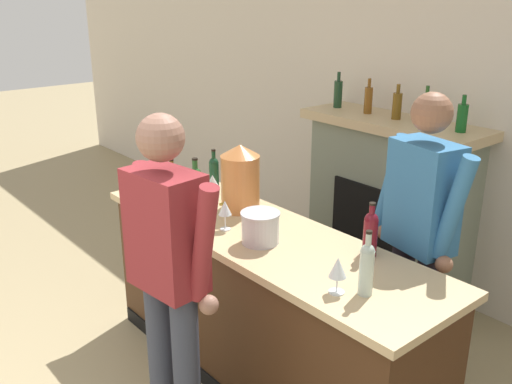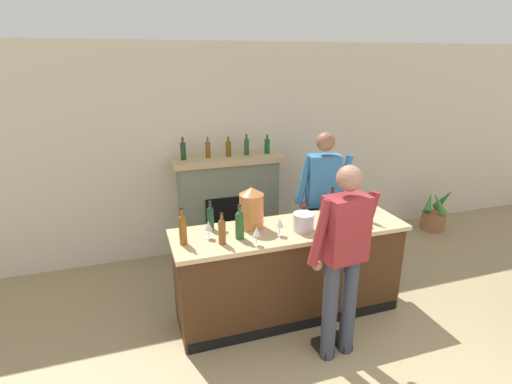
# 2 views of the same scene
# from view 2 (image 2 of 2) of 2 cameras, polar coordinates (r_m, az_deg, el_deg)

# --- Properties ---
(wall_back_panel) EXTENTS (12.00, 0.07, 2.75)m
(wall_back_panel) POSITION_cam_2_polar(r_m,az_deg,el_deg) (5.44, -0.75, 6.15)
(wall_back_panel) COLOR beige
(wall_back_panel) RESTS_ON ground_plane
(bar_counter) EXTENTS (2.33, 0.69, 0.97)m
(bar_counter) POSITION_cam_2_polar(r_m,az_deg,el_deg) (4.17, 4.76, -11.19)
(bar_counter) COLOR #412714
(bar_counter) RESTS_ON ground_plane
(fireplace_stone) EXTENTS (1.42, 0.52, 1.65)m
(fireplace_stone) POSITION_cam_2_polar(r_m,az_deg,el_deg) (5.29, -3.97, -1.95)
(fireplace_stone) COLOR gray
(fireplace_stone) RESTS_ON ground_plane
(potted_plant_corner) EXTENTS (0.42, 0.42, 0.71)m
(potted_plant_corner) POSITION_cam_2_polar(r_m,az_deg,el_deg) (6.79, 24.15, -2.95)
(potted_plant_corner) COLOR #9F6140
(potted_plant_corner) RESTS_ON ground_plane
(person_customer) EXTENTS (0.66, 0.33, 1.77)m
(person_customer) POSITION_cam_2_polar(r_m,az_deg,el_deg) (3.45, 12.32, -8.98)
(person_customer) COLOR #353A48
(person_customer) RESTS_ON ground_plane
(person_bartender) EXTENTS (0.65, 0.36, 1.78)m
(person_bartender) POSITION_cam_2_polar(r_m,az_deg,el_deg) (4.67, 9.46, -1.20)
(person_bartender) COLOR #272230
(person_bartender) RESTS_ON ground_plane
(copper_dispenser) EXTENTS (0.24, 0.28, 0.41)m
(copper_dispenser) POSITION_cam_2_polar(r_m,az_deg,el_deg) (3.87, -0.65, -2.24)
(copper_dispenser) COLOR #C1733B
(copper_dispenser) RESTS_ON bar_counter
(ice_bucket_steel) EXTENTS (0.21, 0.21, 0.17)m
(ice_bucket_steel) POSITION_cam_2_polar(r_m,az_deg,el_deg) (3.87, 6.81, -4.27)
(ice_bucket_steel) COLOR silver
(ice_bucket_steel) RESTS_ON bar_counter
(wine_bottle_port_short) EXTENTS (0.08, 0.08, 0.33)m
(wine_bottle_port_short) POSITION_cam_2_polar(r_m,az_deg,el_deg) (3.66, -2.35, -4.53)
(wine_bottle_port_short) COLOR #214E22
(wine_bottle_port_short) RESTS_ON bar_counter
(wine_bottle_cabernet_heavy) EXTENTS (0.07, 0.07, 0.29)m
(wine_bottle_cabernet_heavy) POSITION_cam_2_polar(r_m,az_deg,el_deg) (3.88, -6.53, -3.56)
(wine_bottle_cabernet_heavy) COLOR #163B24
(wine_bottle_cabernet_heavy) RESTS_ON bar_counter
(wine_bottle_merlot_tall) EXTENTS (0.07, 0.07, 0.29)m
(wine_bottle_merlot_tall) POSITION_cam_2_polar(r_m,az_deg,el_deg) (4.33, 10.79, -1.33)
(wine_bottle_merlot_tall) COLOR maroon
(wine_bottle_merlot_tall) RESTS_ON bar_counter
(wine_bottle_chardonnay_pale) EXTENTS (0.07, 0.07, 0.29)m
(wine_bottle_chardonnay_pale) POSITION_cam_2_polar(r_m,az_deg,el_deg) (3.58, -4.88, -5.46)
(wine_bottle_chardonnay_pale) COLOR brown
(wine_bottle_chardonnay_pale) RESTS_ON bar_counter
(wine_bottle_rose_blush) EXTENTS (0.07, 0.07, 0.35)m
(wine_bottle_rose_blush) POSITION_cam_2_polar(r_m,az_deg,el_deg) (3.61, -10.41, -5.12)
(wine_bottle_rose_blush) COLOR brown
(wine_bottle_rose_blush) RESTS_ON bar_counter
(wine_bottle_riesling_slim) EXTENTS (0.07, 0.07, 0.31)m
(wine_bottle_riesling_slim) POSITION_cam_2_polar(r_m,az_deg,el_deg) (4.20, 15.81, -2.32)
(wine_bottle_riesling_slim) COLOR #A4B6AB
(wine_bottle_riesling_slim) RESTS_ON bar_counter
(wine_glass_front_right) EXTENTS (0.07, 0.07, 0.17)m
(wine_glass_front_right) POSITION_cam_2_polar(r_m,az_deg,el_deg) (3.54, 0.09, -5.79)
(wine_glass_front_right) COLOR silver
(wine_glass_front_right) RESTS_ON bar_counter
(wine_glass_back_row) EXTENTS (0.08, 0.08, 0.17)m
(wine_glass_back_row) POSITION_cam_2_polar(r_m,az_deg,el_deg) (3.73, 3.40, -4.47)
(wine_glass_back_row) COLOR silver
(wine_glass_back_row) RESTS_ON bar_counter
(wine_glass_front_left) EXTENTS (0.07, 0.07, 0.17)m
(wine_glass_front_left) POSITION_cam_2_polar(r_m,az_deg,el_deg) (3.70, -6.80, -4.87)
(wine_glass_front_left) COLOR silver
(wine_glass_front_left) RESTS_ON bar_counter
(wine_glass_near_bucket) EXTENTS (0.08, 0.08, 0.17)m
(wine_glass_near_bucket) POSITION_cam_2_polar(r_m,az_deg,el_deg) (4.09, 15.40, -3.09)
(wine_glass_near_bucket) COLOR silver
(wine_glass_near_bucket) RESTS_ON bar_counter
(wine_glass_by_dispenser) EXTENTS (0.08, 0.08, 0.15)m
(wine_glass_by_dispenser) POSITION_cam_2_polar(r_m,az_deg,el_deg) (3.84, -4.95, -4.17)
(wine_glass_by_dispenser) COLOR silver
(wine_glass_by_dispenser) RESTS_ON bar_counter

